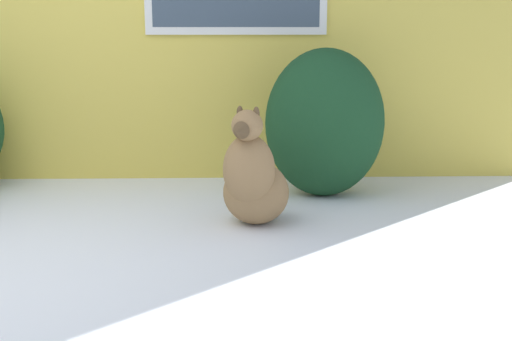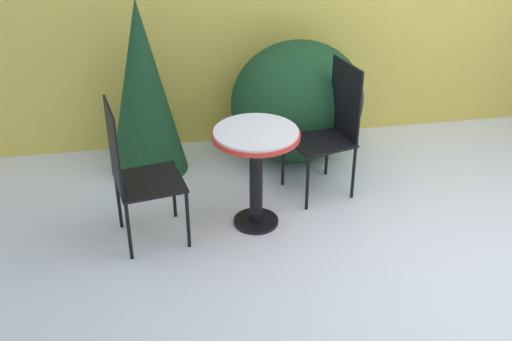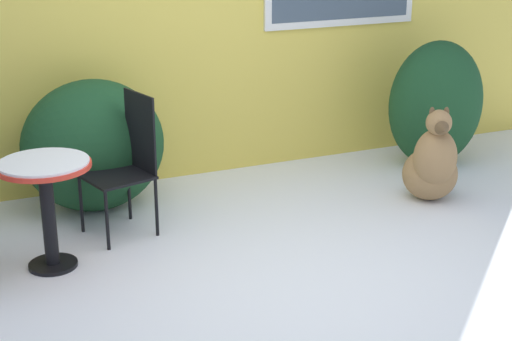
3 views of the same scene
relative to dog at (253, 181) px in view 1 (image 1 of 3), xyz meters
The scene contains 3 objects.
house_wall 2.32m from the dog, 137.56° to the left, with size 8.00×0.10×2.81m.
shrub_middle 0.96m from the dog, 53.43° to the left, with size 0.89×0.62×1.11m.
dog is the anchor object (origin of this frame).
Camera 1 is at (1.51, -3.14, 1.26)m, focal length 45.00 mm.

